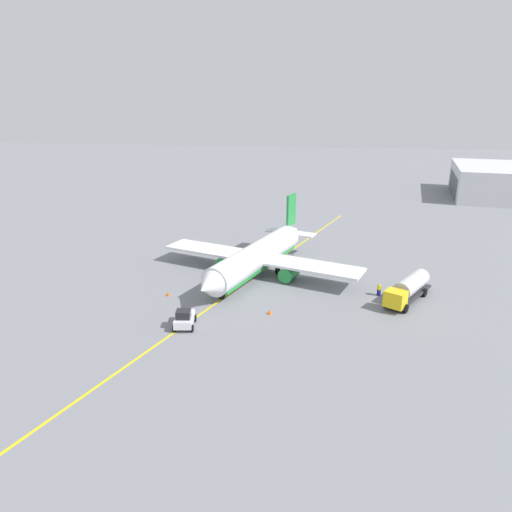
% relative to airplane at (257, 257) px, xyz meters
% --- Properties ---
extents(ground_plane, '(400.00, 400.00, 0.00)m').
position_rel_airplane_xyz_m(ground_plane, '(0.44, -0.14, -2.75)').
color(ground_plane, slate).
extents(airplane, '(29.79, 30.86, 9.86)m').
position_rel_airplane_xyz_m(airplane, '(0.00, 0.00, 0.00)').
color(airplane, white).
rests_on(airplane, ground).
extents(fuel_tanker, '(10.04, 7.23, 3.15)m').
position_rel_airplane_xyz_m(fuel_tanker, '(6.41, 20.53, -1.02)').
color(fuel_tanker, '#2D2D33').
rests_on(fuel_tanker, ground).
extents(pushback_tug, '(3.87, 2.81, 2.20)m').
position_rel_airplane_xyz_m(pushback_tug, '(17.84, -5.62, -1.74)').
color(pushback_tug, silver).
rests_on(pushback_tug, ground).
extents(refueling_worker, '(0.62, 0.54, 1.71)m').
position_rel_airplane_xyz_m(refueling_worker, '(5.22, 17.08, -1.92)').
color(refueling_worker, navy).
rests_on(refueling_worker, ground).
extents(safety_cone_nose, '(0.55, 0.55, 0.61)m').
position_rel_airplane_xyz_m(safety_cone_nose, '(13.10, 3.55, -2.44)').
color(safety_cone_nose, '#F2590F').
rests_on(safety_cone_nose, ground).
extents(safety_cone_wingtip, '(0.54, 0.54, 0.60)m').
position_rel_airplane_xyz_m(safety_cone_wingtip, '(9.69, -10.43, -2.45)').
color(safety_cone_wingtip, '#F2590F').
rests_on(safety_cone_wingtip, ground).
extents(distant_hangar, '(32.51, 23.07, 8.22)m').
position_rel_airplane_xyz_m(distant_hangar, '(-67.97, 52.63, 1.36)').
color(distant_hangar, silver).
rests_on(distant_hangar, ground).
extents(taxi_line_marking, '(79.71, 26.30, 0.01)m').
position_rel_airplane_xyz_m(taxi_line_marking, '(0.44, -0.14, -2.74)').
color(taxi_line_marking, yellow).
rests_on(taxi_line_marking, ground).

